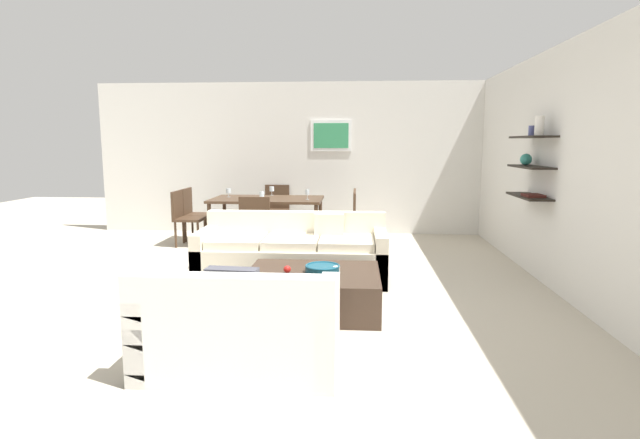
% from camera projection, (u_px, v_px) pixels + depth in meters
% --- Properties ---
extents(ground_plane, '(18.00, 18.00, 0.00)m').
position_uv_depth(ground_plane, '(285.00, 286.00, 5.77)').
color(ground_plane, '#BCB29E').
extents(back_wall_unit, '(8.40, 0.09, 2.70)m').
position_uv_depth(back_wall_unit, '(328.00, 159.00, 9.03)').
color(back_wall_unit, silver).
rests_on(back_wall_unit, ground).
extents(right_wall_shelf_unit, '(0.34, 8.20, 2.70)m').
position_uv_depth(right_wall_shelf_unit, '(544.00, 167.00, 5.94)').
color(right_wall_shelf_unit, silver).
rests_on(right_wall_shelf_unit, ground).
extents(sofa_beige, '(2.24, 0.90, 0.78)m').
position_uv_depth(sofa_beige, '(293.00, 255.00, 6.06)').
color(sofa_beige, beige).
rests_on(sofa_beige, ground).
extents(loveseat_white, '(1.40, 0.90, 0.78)m').
position_uv_depth(loveseat_white, '(241.00, 328.00, 3.66)').
color(loveseat_white, white).
rests_on(loveseat_white, ground).
extents(coffee_table, '(1.30, 1.06, 0.38)m').
position_uv_depth(coffee_table, '(313.00, 291.00, 4.93)').
color(coffee_table, '#38281E').
rests_on(coffee_table, ground).
extents(decorative_bowl, '(0.34, 0.34, 0.07)m').
position_uv_depth(decorative_bowl, '(323.00, 268.00, 4.90)').
color(decorative_bowl, navy).
rests_on(decorative_bowl, coffee_table).
extents(candle_jar, '(0.07, 0.07, 0.06)m').
position_uv_depth(candle_jar, '(337.00, 270.00, 4.88)').
color(candle_jar, silver).
rests_on(candle_jar, coffee_table).
extents(apple_on_coffee_table, '(0.07, 0.07, 0.07)m').
position_uv_depth(apple_on_coffee_table, '(287.00, 269.00, 4.87)').
color(apple_on_coffee_table, red).
rests_on(apple_on_coffee_table, coffee_table).
extents(dining_table, '(1.78, 1.02, 0.75)m').
position_uv_depth(dining_table, '(267.00, 202.00, 8.10)').
color(dining_table, '#422D1E').
rests_on(dining_table, ground).
extents(dining_chair_foot, '(0.44, 0.44, 0.88)m').
position_uv_depth(dining_chair_foot, '(256.00, 222.00, 7.22)').
color(dining_chair_foot, '#422D1E').
rests_on(dining_chair_foot, ground).
extents(dining_chair_right_far, '(0.44, 0.44, 0.88)m').
position_uv_depth(dining_chair_right_far, '(348.00, 212.00, 8.26)').
color(dining_chair_right_far, '#422D1E').
rests_on(dining_chair_right_far, ground).
extents(dining_chair_right_near, '(0.44, 0.44, 0.88)m').
position_uv_depth(dining_chair_right_near, '(347.00, 216.00, 7.81)').
color(dining_chair_right_near, '#422D1E').
rests_on(dining_chair_right_near, ground).
extents(dining_chair_head, '(0.44, 0.44, 0.88)m').
position_uv_depth(dining_chair_head, '(276.00, 206.00, 9.03)').
color(dining_chair_head, '#422D1E').
rests_on(dining_chair_head, ground).
extents(dining_chair_left_far, '(0.44, 0.44, 0.88)m').
position_uv_depth(dining_chair_left_far, '(194.00, 211.00, 8.45)').
color(dining_chair_left_far, '#422D1E').
rests_on(dining_chair_left_far, ground).
extents(dining_chair_left_near, '(0.44, 0.44, 0.88)m').
position_uv_depth(dining_chair_left_near, '(185.00, 214.00, 7.99)').
color(dining_chair_left_near, '#422D1E').
rests_on(dining_chair_left_near, ground).
extents(wine_glass_head, '(0.08, 0.08, 0.15)m').
position_uv_depth(wine_glass_head, '(272.00, 189.00, 8.52)').
color(wine_glass_head, silver).
rests_on(wine_glass_head, dining_table).
extents(wine_glass_left_far, '(0.08, 0.08, 0.14)m').
position_uv_depth(wine_glass_left_far, '(228.00, 191.00, 8.25)').
color(wine_glass_left_far, silver).
rests_on(wine_glass_left_far, dining_table).
extents(wine_glass_right_near, '(0.06, 0.06, 0.16)m').
position_uv_depth(wine_glass_right_near, '(307.00, 192.00, 7.90)').
color(wine_glass_right_near, silver).
rests_on(wine_glass_right_near, dining_table).
extents(wine_glass_foot, '(0.07, 0.07, 0.15)m').
position_uv_depth(wine_glass_foot, '(262.00, 194.00, 7.63)').
color(wine_glass_foot, silver).
rests_on(wine_glass_foot, dining_table).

